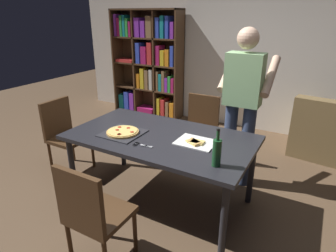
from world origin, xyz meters
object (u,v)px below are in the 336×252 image
object	(u,v)px
pepperoni_pizza_on_tray	(123,132)
wine_bottle	(217,152)
dining_table	(161,142)
person_serving_pizza	(242,100)
chair_near_camera	(92,212)
chair_far_side	(200,126)
bookshelf	(149,64)
chair_left_end	(64,131)
kitchen_scissors	(140,145)

from	to	relation	value
pepperoni_pizza_on_tray	wine_bottle	world-z (taller)	wine_bottle
dining_table	person_serving_pizza	size ratio (longest dim) A/B	1.03
chair_near_camera	person_serving_pizza	distance (m)	1.91
person_serving_pizza	dining_table	bearing A→B (deg)	-126.73
chair_near_camera	pepperoni_pizza_on_tray	size ratio (longest dim) A/B	2.36
chair_far_side	person_serving_pizza	world-z (taller)	person_serving_pizza
chair_near_camera	dining_table	bearing A→B (deg)	90.00
bookshelf	person_serving_pizza	bearing A→B (deg)	-35.63
chair_left_end	wine_bottle	bearing A→B (deg)	-8.15
chair_near_camera	pepperoni_pizza_on_tray	xyz separation A→B (m)	(-0.35, 0.85, 0.25)
dining_table	chair_near_camera	xyz separation A→B (m)	(-0.00, -0.99, -0.17)
chair_left_end	pepperoni_pizza_on_tray	xyz separation A→B (m)	(1.04, -0.14, 0.25)
chair_near_camera	chair_left_end	size ratio (longest dim) A/B	1.00
dining_table	kitchen_scissors	bearing A→B (deg)	-100.97
person_serving_pizza	pepperoni_pizza_on_tray	world-z (taller)	person_serving_pizza
person_serving_pizza	pepperoni_pizza_on_tray	bearing A→B (deg)	-135.53
dining_table	person_serving_pizza	xyz separation A→B (m)	(0.57, 0.77, 0.31)
chair_left_end	bookshelf	xyz separation A→B (m)	(-0.27, 2.37, 0.47)
chair_near_camera	wine_bottle	world-z (taller)	wine_bottle
chair_near_camera	kitchen_scissors	distance (m)	0.75
pepperoni_pizza_on_tray	chair_near_camera	bearing A→B (deg)	-67.28
chair_left_end	person_serving_pizza	xyz separation A→B (m)	(1.96, 0.77, 0.49)
dining_table	kitchen_scissors	distance (m)	0.30
chair_near_camera	chair_far_side	distance (m)	1.98
bookshelf	chair_far_side	bearing A→B (deg)	-39.74
chair_far_side	person_serving_pizza	size ratio (longest dim) A/B	0.51
chair_near_camera	kitchen_scissors	xyz separation A→B (m)	(-0.05, 0.71, 0.24)
chair_far_side	wine_bottle	distance (m)	1.50
wine_bottle	chair_left_end	bearing A→B (deg)	171.85
dining_table	wine_bottle	size ratio (longest dim) A/B	5.72
bookshelf	pepperoni_pizza_on_tray	world-z (taller)	bookshelf
chair_left_end	pepperoni_pizza_on_tray	world-z (taller)	chair_left_end
chair_far_side	pepperoni_pizza_on_tray	xyz separation A→B (m)	(-0.35, -1.13, 0.25)
kitchen_scissors	person_serving_pizza	bearing A→B (deg)	59.13
dining_table	chair_far_side	bearing A→B (deg)	90.00
chair_far_side	bookshelf	xyz separation A→B (m)	(-1.66, 1.38, 0.47)
dining_table	pepperoni_pizza_on_tray	distance (m)	0.39
chair_near_camera	kitchen_scissors	world-z (taller)	chair_near_camera
chair_near_camera	chair_far_side	xyz separation A→B (m)	(0.00, 1.98, 0.00)
chair_near_camera	chair_left_end	xyz separation A→B (m)	(-1.39, 0.99, 0.00)
pepperoni_pizza_on_tray	kitchen_scissors	size ratio (longest dim) A/B	1.95
dining_table	kitchen_scissors	world-z (taller)	kitchen_scissors
wine_bottle	kitchen_scissors	bearing A→B (deg)	178.85
dining_table	wine_bottle	xyz separation A→B (m)	(0.69, -0.30, 0.19)
chair_near_camera	wine_bottle	xyz separation A→B (m)	(0.69, 0.69, 0.36)
chair_near_camera	kitchen_scissors	size ratio (longest dim) A/B	4.61
dining_table	pepperoni_pizza_on_tray	xyz separation A→B (m)	(-0.35, -0.14, 0.08)
dining_table	chair_near_camera	bearing A→B (deg)	-90.00
chair_left_end	bookshelf	bearing A→B (deg)	96.56
chair_left_end	chair_near_camera	bearing A→B (deg)	-35.43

